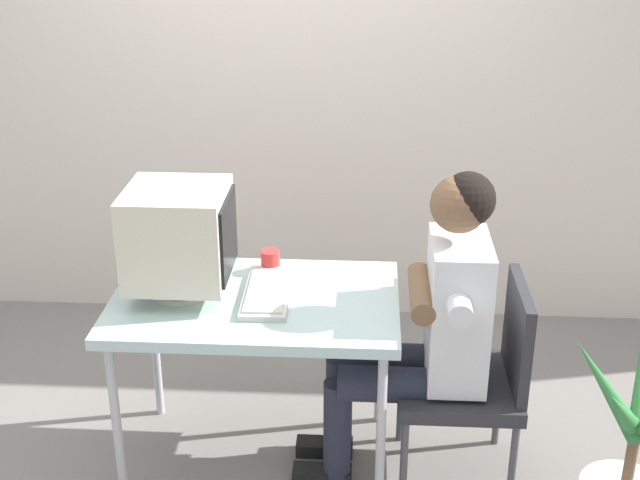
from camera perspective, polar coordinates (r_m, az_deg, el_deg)
ground_plane at (r=3.73m, az=-4.01°, el=-14.34°), size 12.00×12.00×0.00m
wall_back at (r=4.40m, az=1.73°, el=13.12°), size 8.00×0.10×3.00m
desk at (r=3.35m, az=-4.34°, el=-4.74°), size 1.12×0.73×0.76m
crt_monitor at (r=3.29m, az=-9.42°, el=0.29°), size 0.39×0.38×0.43m
keyboard at (r=3.33m, az=-3.54°, el=-3.48°), size 0.19×0.45×0.03m
office_chair at (r=3.43m, az=10.37°, el=-8.72°), size 0.47×0.47×0.86m
person_seated at (r=3.29m, az=7.23°, el=-5.31°), size 0.74×0.57×1.30m
desk_mug at (r=3.52m, az=-3.33°, el=-1.40°), size 0.08×0.09×0.09m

